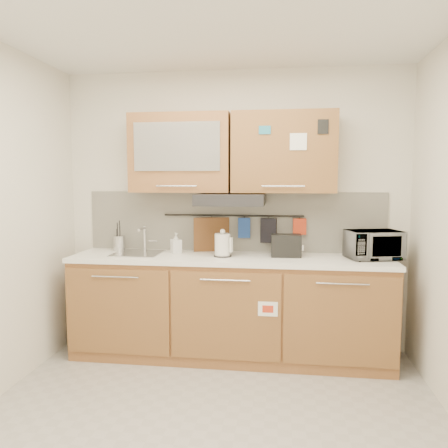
# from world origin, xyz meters

# --- Properties ---
(floor) EXTENTS (3.20, 3.20, 0.00)m
(floor) POSITION_xyz_m (0.00, 0.00, 0.00)
(floor) COLOR #9E9993
(floor) RESTS_ON ground
(ceiling) EXTENTS (3.20, 3.20, 0.00)m
(ceiling) POSITION_xyz_m (0.00, 0.00, 2.60)
(ceiling) COLOR white
(ceiling) RESTS_ON wall_back
(wall_back) EXTENTS (3.20, 0.00, 3.20)m
(wall_back) POSITION_xyz_m (0.00, 1.50, 1.30)
(wall_back) COLOR silver
(wall_back) RESTS_ON ground
(base_cabinet) EXTENTS (2.80, 0.64, 0.88)m
(base_cabinet) POSITION_xyz_m (0.00, 1.19, 0.41)
(base_cabinet) COLOR #A46A3A
(base_cabinet) RESTS_ON floor
(countertop) EXTENTS (2.82, 0.62, 0.04)m
(countertop) POSITION_xyz_m (0.00, 1.19, 0.90)
(countertop) COLOR white
(countertop) RESTS_ON base_cabinet
(backsplash) EXTENTS (2.80, 0.02, 0.56)m
(backsplash) POSITION_xyz_m (0.00, 1.49, 1.20)
(backsplash) COLOR silver
(backsplash) RESTS_ON countertop
(upper_cabinets) EXTENTS (1.82, 0.37, 0.70)m
(upper_cabinets) POSITION_xyz_m (-0.00, 1.32, 1.83)
(upper_cabinets) COLOR #A46A3A
(upper_cabinets) RESTS_ON wall_back
(range_hood) EXTENTS (0.60, 0.46, 0.10)m
(range_hood) POSITION_xyz_m (0.00, 1.25, 1.42)
(range_hood) COLOR black
(range_hood) RESTS_ON upper_cabinets
(sink) EXTENTS (0.42, 0.40, 0.26)m
(sink) POSITION_xyz_m (-0.85, 1.21, 0.92)
(sink) COLOR silver
(sink) RESTS_ON countertop
(utensil_rail) EXTENTS (1.30, 0.02, 0.02)m
(utensil_rail) POSITION_xyz_m (0.00, 1.45, 1.26)
(utensil_rail) COLOR black
(utensil_rail) RESTS_ON backsplash
(utensil_crock) EXTENTS (0.15, 0.15, 0.29)m
(utensil_crock) POSITION_xyz_m (-1.08, 1.35, 0.99)
(utensil_crock) COLOR #B4B5B9
(utensil_crock) RESTS_ON countertop
(kettle) EXTENTS (0.19, 0.18, 0.24)m
(kettle) POSITION_xyz_m (-0.06, 1.17, 1.02)
(kettle) COLOR silver
(kettle) RESTS_ON countertop
(toaster) EXTENTS (0.27, 0.17, 0.20)m
(toaster) POSITION_xyz_m (0.49, 1.24, 1.02)
(toaster) COLOR black
(toaster) RESTS_ON countertop
(microwave) EXTENTS (0.50, 0.40, 0.24)m
(microwave) POSITION_xyz_m (1.23, 1.23, 1.04)
(microwave) COLOR #999999
(microwave) RESTS_ON countertop
(soap_bottle) EXTENTS (0.12, 0.12, 0.19)m
(soap_bottle) POSITION_xyz_m (-0.51, 1.28, 1.01)
(soap_bottle) COLOR #999999
(soap_bottle) RESTS_ON countertop
(cutting_board) EXTENTS (0.33, 0.12, 0.41)m
(cutting_board) POSITION_xyz_m (-0.20, 1.44, 1.03)
(cutting_board) COLOR brown
(cutting_board) RESTS_ON utensil_rail
(oven_mitt) EXTENTS (0.11, 0.04, 0.19)m
(oven_mitt) POSITION_xyz_m (0.10, 1.44, 1.15)
(oven_mitt) COLOR #204192
(oven_mitt) RESTS_ON utensil_rail
(dark_pouch) EXTENTS (0.15, 0.07, 0.23)m
(dark_pouch) POSITION_xyz_m (0.33, 1.44, 1.13)
(dark_pouch) COLOR black
(dark_pouch) RESTS_ON utensil_rail
(pot_holder) EXTENTS (0.12, 0.04, 0.15)m
(pot_holder) POSITION_xyz_m (0.61, 1.44, 1.17)
(pot_holder) COLOR #B53218
(pot_holder) RESTS_ON utensil_rail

